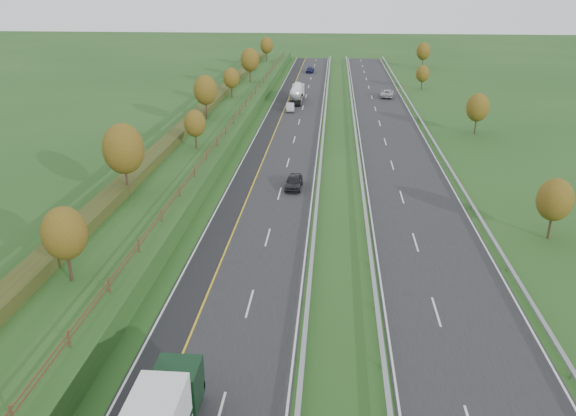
% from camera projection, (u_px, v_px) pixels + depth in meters
% --- Properties ---
extents(ground, '(400.00, 400.00, 0.00)m').
position_uv_depth(ground, '(338.00, 148.00, 82.89)').
color(ground, '#1E4518').
rests_on(ground, ground).
extents(near_carriageway, '(10.50, 200.00, 0.04)m').
position_uv_depth(near_carriageway, '(287.00, 138.00, 88.10)').
color(near_carriageway, black).
rests_on(near_carriageway, ground).
extents(far_carriageway, '(10.50, 200.00, 0.04)m').
position_uv_depth(far_carriageway, '(393.00, 140.00, 86.86)').
color(far_carriageway, black).
rests_on(far_carriageway, ground).
extents(hard_shoulder, '(3.00, 200.00, 0.04)m').
position_uv_depth(hard_shoulder, '(263.00, 137.00, 88.38)').
color(hard_shoulder, black).
rests_on(hard_shoulder, ground).
extents(lane_markings, '(26.75, 200.00, 0.01)m').
position_uv_depth(lane_markings, '(328.00, 139.00, 87.50)').
color(lane_markings, silver).
rests_on(lane_markings, near_carriageway).
extents(embankment_left, '(12.00, 200.00, 2.00)m').
position_uv_depth(embankment_left, '(205.00, 130.00, 88.71)').
color(embankment_left, '#1E4518').
rests_on(embankment_left, ground).
extents(hedge_left, '(2.20, 180.00, 1.10)m').
position_uv_depth(hedge_left, '(192.00, 120.00, 88.28)').
color(hedge_left, '#2C3816').
rests_on(hedge_left, embankment_left).
extents(fence_left, '(0.12, 189.06, 1.20)m').
position_uv_depth(fence_left, '(232.00, 121.00, 87.35)').
color(fence_left, '#422B19').
rests_on(fence_left, embankment_left).
extents(median_barrier_near, '(0.32, 200.00, 0.71)m').
position_uv_depth(median_barrier_near, '(323.00, 135.00, 87.45)').
color(median_barrier_near, gray).
rests_on(median_barrier_near, ground).
extents(median_barrier_far, '(0.32, 200.00, 0.71)m').
position_uv_depth(median_barrier_far, '(356.00, 136.00, 87.07)').
color(median_barrier_far, gray).
rests_on(median_barrier_far, ground).
extents(outer_barrier_far, '(0.32, 200.00, 0.71)m').
position_uv_depth(outer_barrier_far, '(431.00, 137.00, 86.20)').
color(outer_barrier_far, gray).
rests_on(outer_barrier_far, ground).
extents(trees_left, '(6.64, 164.30, 7.66)m').
position_uv_depth(trees_left, '(200.00, 101.00, 83.56)').
color(trees_left, '#2D2116').
rests_on(trees_left, embankment_left).
extents(trees_far, '(8.45, 118.60, 7.12)m').
position_uv_depth(trees_far, '(448.00, 83.00, 111.28)').
color(trees_far, '#2D2116').
rests_on(trees_far, ground).
extents(road_tanker, '(2.40, 11.22, 3.46)m').
position_uv_depth(road_tanker, '(297.00, 92.00, 114.31)').
color(road_tanker, silver).
rests_on(road_tanker, near_carriageway).
extents(car_dark_near, '(2.04, 4.72, 1.59)m').
position_uv_depth(car_dark_near, '(294.00, 182.00, 66.32)').
color(car_dark_near, black).
rests_on(car_dark_near, near_carriageway).
extents(car_silver_mid, '(1.92, 4.51, 1.45)m').
position_uv_depth(car_silver_mid, '(290.00, 107.00, 106.22)').
color(car_silver_mid, '#9D9EA2').
rests_on(car_silver_mid, near_carriageway).
extents(car_small_far, '(2.09, 4.86, 1.39)m').
position_uv_depth(car_small_far, '(310.00, 70.00, 151.53)').
color(car_small_far, '#141641').
rests_on(car_small_far, near_carriageway).
extents(car_oncoming, '(3.33, 6.05, 1.60)m').
position_uv_depth(car_oncoming, '(387.00, 93.00, 118.86)').
color(car_oncoming, '#B3B3B8').
rests_on(car_oncoming, far_carriageway).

